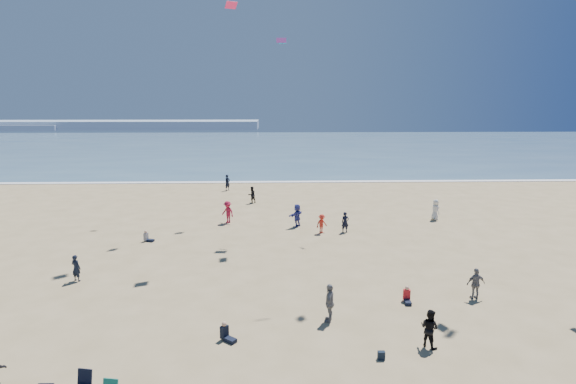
{
  "coord_description": "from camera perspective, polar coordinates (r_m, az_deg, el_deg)",
  "views": [
    {
      "loc": [
        1.37,
        -12.27,
        10.08
      ],
      "look_at": [
        2.0,
        8.0,
        6.05
      ],
      "focal_mm": 28.0,
      "sensor_mm": 36.0,
      "label": 1
    }
  ],
  "objects": [
    {
      "name": "ocean",
      "position": [
        107.75,
        -2.52,
        5.87
      ],
      "size": [
        220.0,
        100.0,
        0.06
      ],
      "primitive_type": "cube",
      "color": "#476B84",
      "rests_on": "ground"
    },
    {
      "name": "surf_line",
      "position": [
        58.16,
        -3.11,
        1.27
      ],
      "size": [
        220.0,
        1.2,
        0.08
      ],
      "primitive_type": "cube",
      "color": "white",
      "rests_on": "ground"
    },
    {
      "name": "headland_far",
      "position": [
        192.51,
        -20.58,
        8.0
      ],
      "size": [
        110.0,
        20.0,
        3.2
      ],
      "primitive_type": "cube",
      "color": "#7A8EA8",
      "rests_on": "ground"
    },
    {
      "name": "headland_near",
      "position": [
        204.41,
        -31.78,
        7.02
      ],
      "size": [
        40.0,
        14.0,
        2.0
      ],
      "primitive_type": "cube",
      "color": "#7A8EA8",
      "rests_on": "ground"
    },
    {
      "name": "standing_flyers",
      "position": [
        28.61,
        1.52,
        -7.53
      ],
      "size": [
        28.51,
        46.48,
        1.9
      ],
      "color": "black",
      "rests_on": "ground"
    },
    {
      "name": "seated_group",
      "position": [
        20.79,
        0.6,
        -16.45
      ],
      "size": [
        18.29,
        25.05,
        0.84
      ],
      "color": "silver",
      "rests_on": "ground"
    },
    {
      "name": "navy_bag",
      "position": [
        19.45,
        11.76,
        -19.65
      ],
      "size": [
        0.28,
        0.18,
        0.34
      ],
      "primitive_type": "cube",
      "color": "black",
      "rests_on": "ground"
    }
  ]
}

